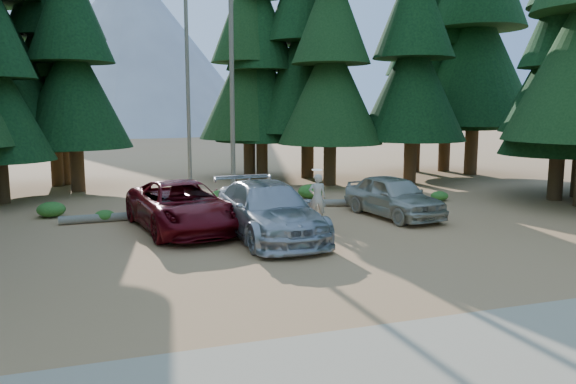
% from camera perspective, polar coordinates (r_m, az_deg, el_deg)
% --- Properties ---
extents(ground, '(160.00, 160.00, 0.00)m').
position_cam_1_polar(ground, '(15.33, 3.80, -6.68)').
color(ground, '#B57F4C').
rests_on(ground, ground).
extents(gravel_strip, '(26.00, 3.50, 0.01)m').
position_cam_1_polar(gravel_strip, '(9.97, 18.65, -15.67)').
color(gravel_strip, tan).
rests_on(gravel_strip, ground).
extents(forest_belt_north, '(36.00, 7.00, 22.00)m').
position_cam_1_polar(forest_belt_north, '(29.50, -7.29, 0.64)').
color(forest_belt_north, black).
rests_on(forest_belt_north, ground).
extents(snag_front, '(0.24, 0.24, 12.00)m').
position_cam_1_polar(snag_front, '(28.97, -5.74, 12.42)').
color(snag_front, '#6C6457').
rests_on(snag_front, ground).
extents(snag_back, '(0.20, 0.20, 10.00)m').
position_cam_1_polar(snag_back, '(30.02, -10.14, 10.28)').
color(snag_back, '#6C6457').
rests_on(snag_back, ground).
extents(mountain_peak, '(48.00, 50.00, 28.00)m').
position_cam_1_polar(mountain_peak, '(102.33, -17.16, 13.03)').
color(mountain_peak, gray).
rests_on(mountain_peak, ground).
extents(red_pickup, '(3.53, 6.16, 1.62)m').
position_cam_1_polar(red_pickup, '(18.86, -10.75, -1.41)').
color(red_pickup, '#59070F').
rests_on(red_pickup, ground).
extents(silver_minivan_center, '(2.67, 6.01, 1.71)m').
position_cam_1_polar(silver_minivan_center, '(17.47, -2.06, -1.89)').
color(silver_minivan_center, '#ABADB3').
rests_on(silver_minivan_center, ground).
extents(silver_minivan_right, '(2.38, 4.76, 1.56)m').
position_cam_1_polar(silver_minivan_right, '(21.14, 10.65, -0.43)').
color(silver_minivan_right, '#B0AD9C').
rests_on(silver_minivan_right, ground).
extents(frisbee_player, '(0.67, 0.51, 1.80)m').
position_cam_1_polar(frisbee_player, '(19.21, 3.00, -0.54)').
color(frisbee_player, beige).
rests_on(frisbee_player, ground).
extents(log_left, '(4.22, 0.49, 0.30)m').
position_cam_1_polar(log_left, '(21.04, -16.56, -2.41)').
color(log_left, '#6C6457').
rests_on(log_left, ground).
extents(log_mid, '(3.10, 0.57, 0.25)m').
position_cam_1_polar(log_mid, '(22.31, -4.05, -1.53)').
color(log_mid, '#6C6457').
rests_on(log_mid, ground).
extents(log_right, '(4.39, 1.68, 0.29)m').
position_cam_1_polar(log_right, '(23.25, 6.13, -1.10)').
color(log_right, '#6C6457').
rests_on(log_right, ground).
extents(shrub_far_left, '(1.02, 1.02, 0.56)m').
position_cam_1_polar(shrub_far_left, '(22.64, -22.92, -1.64)').
color(shrub_far_left, '#1E631D').
rests_on(shrub_far_left, ground).
extents(shrub_left, '(0.72, 0.72, 0.40)m').
position_cam_1_polar(shrub_left, '(21.16, -18.13, -2.29)').
color(shrub_left, '#1E631D').
rests_on(shrub_left, ground).
extents(shrub_center_left, '(1.21, 1.21, 0.66)m').
position_cam_1_polar(shrub_center_left, '(23.22, -1.34, -0.60)').
color(shrub_center_left, '#1E631D').
rests_on(shrub_center_left, ground).
extents(shrub_center_right, '(1.01, 1.01, 0.56)m').
position_cam_1_polar(shrub_center_right, '(24.16, -6.74, -0.43)').
color(shrub_center_right, '#1E631D').
rests_on(shrub_center_right, ground).
extents(shrub_right, '(1.18, 1.18, 0.65)m').
position_cam_1_polar(shrub_right, '(25.09, 2.37, 0.06)').
color(shrub_right, '#1E631D').
rests_on(shrub_right, ground).
extents(shrub_far_right, '(1.20, 1.20, 0.66)m').
position_cam_1_polar(shrub_far_right, '(23.73, 7.41, -0.48)').
color(shrub_far_right, '#1E631D').
rests_on(shrub_far_right, ground).
extents(shrub_edge_east, '(0.75, 0.75, 0.41)m').
position_cam_1_polar(shrub_edge_east, '(25.44, 15.13, -0.38)').
color(shrub_edge_east, '#1E631D').
rests_on(shrub_edge_east, ground).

